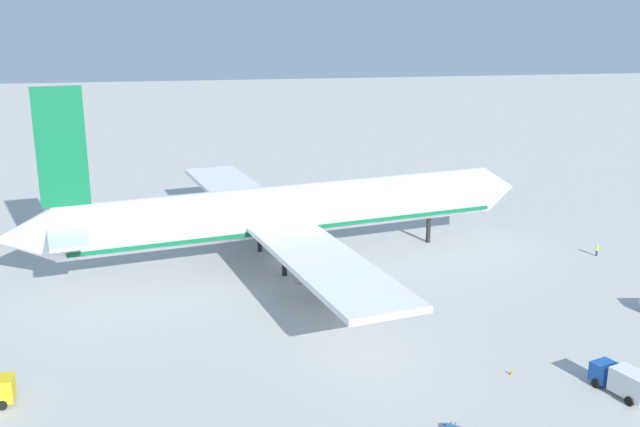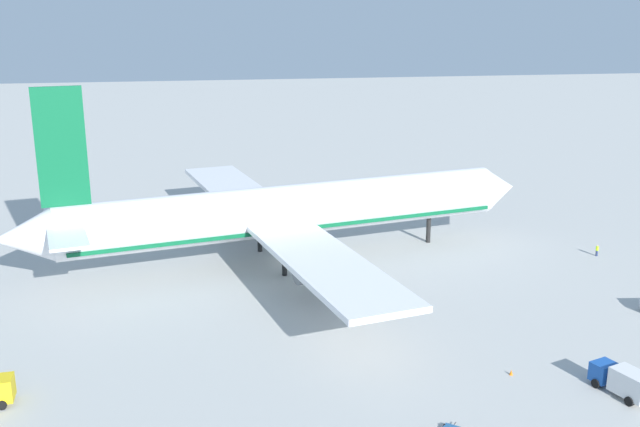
% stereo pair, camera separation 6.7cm
% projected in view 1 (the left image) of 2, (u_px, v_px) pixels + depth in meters
% --- Properties ---
extents(ground_plane, '(600.00, 600.00, 0.00)m').
position_uv_depth(ground_plane, '(293.00, 260.00, 104.67)').
color(ground_plane, '#B2B2AD').
extents(airliner, '(77.06, 73.73, 26.04)m').
position_uv_depth(airliner, '(284.00, 212.00, 102.24)').
color(airliner, white).
rests_on(airliner, ground).
extents(service_truck_2, '(3.94, 6.30, 2.74)m').
position_uv_depth(service_truck_2, '(624.00, 380.00, 67.24)').
color(service_truck_2, '#194CA5').
rests_on(service_truck_2, ground).
extents(baggage_cart_0, '(1.74, 3.53, 0.40)m').
position_uv_depth(baggage_cart_0, '(71.00, 190.00, 144.83)').
color(baggage_cart_0, '#26598C').
rests_on(baggage_cart_0, ground).
extents(ground_worker_1, '(0.41, 0.41, 1.70)m').
position_uv_depth(ground_worker_1, '(597.00, 250.00, 106.24)').
color(ground_worker_1, navy).
rests_on(ground_worker_1, ground).
extents(traffic_cone_1, '(0.36, 0.36, 0.55)m').
position_uv_depth(traffic_cone_1, '(511.00, 372.00, 71.27)').
color(traffic_cone_1, orange).
rests_on(traffic_cone_1, ground).
extents(traffic_cone_2, '(0.36, 0.36, 0.55)m').
position_uv_depth(traffic_cone_2, '(394.00, 188.00, 147.02)').
color(traffic_cone_2, orange).
rests_on(traffic_cone_2, ground).
extents(traffic_cone_3, '(0.36, 0.36, 0.55)m').
position_uv_depth(traffic_cone_3, '(97.00, 215.00, 126.81)').
color(traffic_cone_3, orange).
rests_on(traffic_cone_3, ground).
extents(traffic_cone_4, '(0.36, 0.36, 0.55)m').
position_uv_depth(traffic_cone_4, '(161.00, 203.00, 135.35)').
color(traffic_cone_4, orange).
rests_on(traffic_cone_4, ground).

